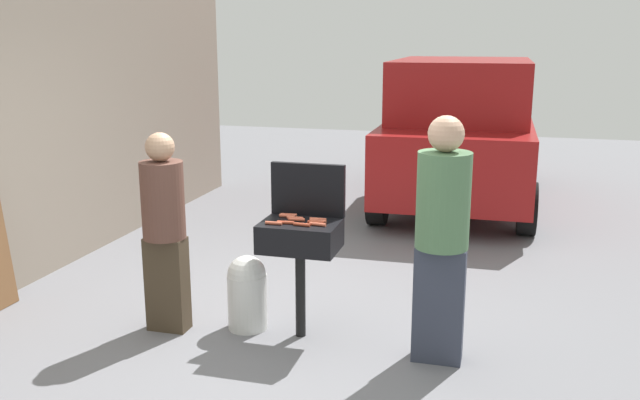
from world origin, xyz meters
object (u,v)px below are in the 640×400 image
hot_dog_7 (286,222)px  parked_minivan (460,131)px  propane_tank (247,291)px  person_right (442,232)px  hot_dog_3 (287,216)px  hot_dog_8 (274,223)px  hot_dog_10 (318,224)px  hot_dog_6 (295,218)px  hot_dog_4 (302,225)px  hot_dog_9 (316,222)px  person_left (164,225)px  hot_dog_5 (297,219)px  hot_dog_1 (318,219)px  bbq_grill (300,240)px  hot_dog_0 (318,221)px  hot_dog_2 (289,215)px

hot_dog_7 → parked_minivan: parked_minivan is taller
hot_dog_7 → propane_tank: 0.74m
person_right → hot_dog_3: bearing=-4.3°
hot_dog_8 → hot_dog_10: bearing=9.5°
hot_dog_6 → hot_dog_8: (-0.11, -0.19, 0.00)m
hot_dog_4 → hot_dog_9: bearing=44.7°
hot_dog_10 → person_left: 1.24m
hot_dog_4 → propane_tank: 0.82m
hot_dog_5 → hot_dog_8: (-0.14, -0.15, 0.00)m
person_right → hot_dog_4: bearing=5.4°
hot_dog_6 → person_right: bearing=-9.6°
hot_dog_8 → hot_dog_1: bearing=33.6°
person_left → person_right: person_right is taller
bbq_grill → hot_dog_3: size_ratio=7.22×
hot_dog_3 → hot_dog_7: size_ratio=1.00×
hot_dog_8 → person_right: bearing=-0.4°
hot_dog_9 → person_left: 1.22m
parked_minivan → hot_dog_5: bearing=79.0°
hot_dog_8 → hot_dog_9: (0.30, 0.10, 0.00)m
hot_dog_0 → hot_dog_1: 0.05m
hot_dog_0 → propane_tank: size_ratio=0.21×
hot_dog_4 → person_right: 1.05m
hot_dog_1 → hot_dog_3: 0.26m
hot_dog_4 → hot_dog_7: size_ratio=1.00×
hot_dog_4 → hot_dog_9: (0.09, 0.09, 0.00)m
hot_dog_0 → hot_dog_2: 0.30m
hot_dog_2 → hot_dog_9: 0.31m
hot_dog_1 → person_left: (-1.20, -0.24, -0.07)m
hot_dog_7 → hot_dog_8: size_ratio=1.00×
hot_dog_10 → person_left: person_left is taller
hot_dog_2 → hot_dog_6: (0.08, -0.07, 0.00)m
hot_dog_6 → hot_dog_1: bearing=2.9°
bbq_grill → person_right: (1.09, -0.13, 0.19)m
hot_dog_5 → propane_tank: (-0.42, 0.00, -0.63)m
hot_dog_7 → parked_minivan: 5.10m
hot_dog_1 → person_right: bearing=-11.9°
person_left → hot_dog_0: bearing=18.5°
hot_dog_6 → hot_dog_10: size_ratio=1.00×
hot_dog_2 → propane_tank: bearing=-160.7°
hot_dog_9 → hot_dog_10: (0.03, -0.05, 0.00)m
hot_dog_2 → person_right: size_ratio=0.07×
hot_dog_9 → propane_tank: bearing=175.7°
hot_dog_4 → hot_dog_6: size_ratio=1.00×
hot_dog_3 → person_right: (1.23, -0.24, 0.03)m
person_left → hot_dog_6: bearing=22.2°
propane_tank → parked_minivan: bearing=75.1°
bbq_grill → hot_dog_5: (-0.04, 0.03, 0.16)m
hot_dog_6 → person_left: person_left is taller
hot_dog_0 → hot_dog_3: size_ratio=1.00×
propane_tank → parked_minivan: (1.31, 4.91, 0.70)m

